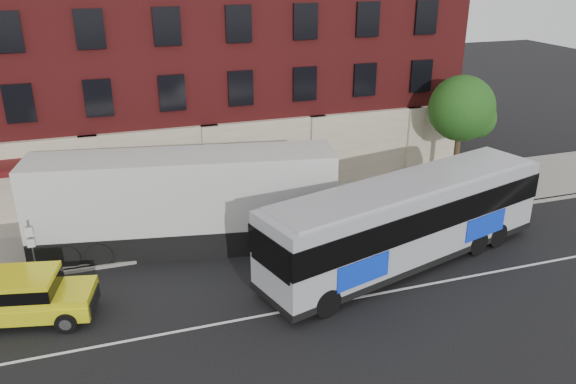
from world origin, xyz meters
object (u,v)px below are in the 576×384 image
object	(u,v)px
street_tree	(462,111)
yellow_suv	(21,294)
city_bus	(407,219)
sign_pole	(32,245)
shipping_container	(184,203)

from	to	relation	value
street_tree	yellow_suv	bearing A→B (deg)	-163.64
yellow_suv	city_bus	bearing A→B (deg)	-1.97
sign_pole	city_bus	world-z (taller)	city_bus
sign_pole	street_tree	world-z (taller)	street_tree
street_tree	yellow_suv	distance (m)	23.40
sign_pole	yellow_suv	xyz separation A→B (m)	(-0.18, -3.18, -0.39)
yellow_suv	shipping_container	bearing A→B (deg)	30.58
shipping_container	sign_pole	bearing A→B (deg)	-174.09
sign_pole	city_bus	distance (m)	15.41
yellow_suv	shipping_container	size ratio (longest dim) A/B	0.37
city_bus	sign_pole	bearing A→B (deg)	166.07
sign_pole	yellow_suv	size ratio (longest dim) A/B	0.50
yellow_suv	shipping_container	xyz separation A→B (m)	(6.50, 3.84, 1.11)
city_bus	yellow_suv	world-z (taller)	city_bus
city_bus	shipping_container	bearing A→B (deg)	153.20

